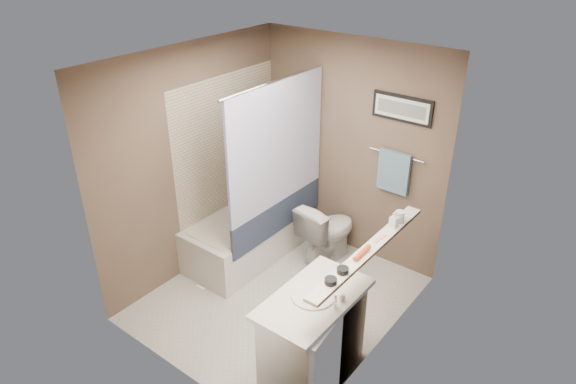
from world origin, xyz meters
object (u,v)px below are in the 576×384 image
Objects in this scene: vanity at (314,340)px; soap_bottle at (394,220)px; candle_bowl_far at (343,270)px; hair_brush_front at (362,253)px; candle_bowl_near at (331,281)px; bathtub at (249,235)px; toilet at (327,231)px; glass_jar at (400,217)px.

soap_bottle is (0.19, 0.87, 0.79)m from vanity.
candle_bowl_far is (0.19, 0.07, 0.73)m from vanity.
candle_bowl_near is at bearing -90.00° from hair_brush_front.
toilet is at bearing 31.99° from bathtub.
soap_bottle is (0.00, 0.52, 0.05)m from hair_brush_front.
vanity is 1.18m from soap_bottle.
vanity is at bearing -117.95° from hair_brush_front.
vanity is 6.41× the size of soap_bottle.
bathtub is 1.67× the size of vanity.
glass_jar reaches higher than toilet.
candle_bowl_far reaches higher than vanity.
vanity reaches higher than bathtub.
bathtub is 2.28m from candle_bowl_near.
bathtub is 0.88m from toilet.
hair_brush_front is at bearing 90.00° from candle_bowl_far.
bathtub is 2.21m from candle_bowl_far.
vanity is 1.25m from glass_jar.
hair_brush_front reaches higher than toilet.
hair_brush_front reaches higher than vanity.
soap_bottle reaches higher than bathtub.
soap_bottle is at bearing 71.96° from vanity.
vanity is 0.84m from hair_brush_front.
candle_bowl_far is at bearing 134.30° from toilet.
candle_bowl_near is at bearing 131.46° from toilet.
glass_jar is (0.19, 0.97, 0.77)m from vanity.
candle_bowl_near is 1.00× the size of candle_bowl_far.
bathtub is at bearing 174.89° from soap_bottle.
glass_jar is (1.04, -0.52, 0.81)m from toilet.
hair_brush_front is at bearing 140.39° from toilet.
toilet is 1.47m from soap_bottle.
toilet is at bearing 114.03° from vanity.
soap_bottle is at bearing 90.00° from hair_brush_front.
hair_brush_front is (0.00, 0.28, 0.00)m from candle_bowl_far.
soap_bottle reaches higher than candle_bowl_near.
vanity is at bearing -158.37° from candle_bowl_far.
soap_bottle is (1.04, -0.62, 0.83)m from toilet.
toilet is 1.42m from glass_jar.
glass_jar is at bearing 90.00° from candle_bowl_far.
glass_jar is at bearing 90.00° from hair_brush_front.
candle_bowl_near is at bearing -90.00° from soap_bottle.
soap_bottle is at bearing -90.00° from glass_jar.
bathtub is at bearing 148.15° from candle_bowl_near.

